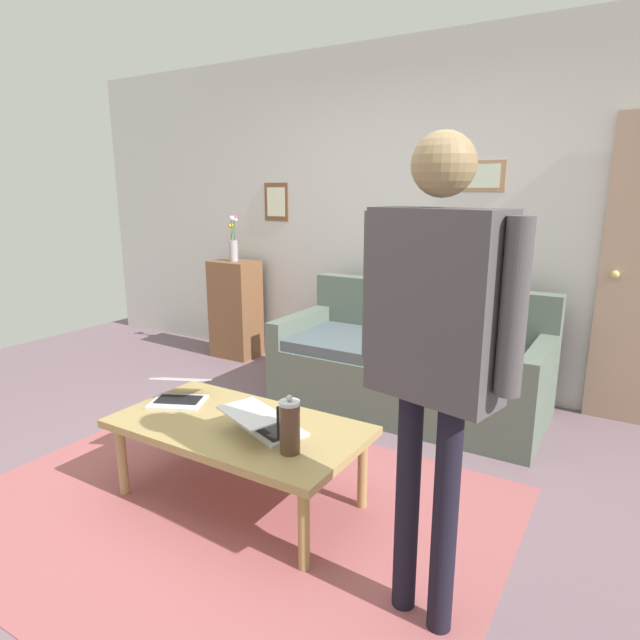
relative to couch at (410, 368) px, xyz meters
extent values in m
plane|color=#725A65|center=(0.26, 1.57, -0.31)|extent=(7.68, 7.68, 0.00)
cube|color=#9F5256|center=(0.27, 1.70, -0.30)|extent=(2.63, 2.03, 0.01)
cube|color=silver|center=(0.26, -0.63, 1.04)|extent=(7.04, 0.10, 2.70)
cube|color=#91724B|center=(-1.23, -0.58, 1.33)|extent=(0.23, 0.02, 0.36)
cube|color=beige|center=(-1.23, -0.57, 1.33)|extent=(0.17, 0.00, 0.27)
cube|color=#A97B58|center=(-0.28, -0.58, 1.36)|extent=(0.32, 0.02, 0.22)
cube|color=silver|center=(-0.28, -0.57, 1.36)|extent=(0.24, 0.00, 0.17)
cube|color=brown|center=(1.58, -0.58, 1.15)|extent=(0.26, 0.02, 0.34)
cube|color=silver|center=(1.58, -0.57, 1.15)|extent=(0.20, 0.00, 0.26)
sphere|color=tan|center=(-1.21, -0.50, 0.71)|extent=(0.06, 0.06, 0.06)
cube|color=#566357|center=(0.00, 0.04, -0.10)|extent=(1.89, 0.87, 0.42)
cube|color=#4B565D|center=(0.00, 0.06, 0.15)|extent=(1.65, 0.79, 0.08)
cube|color=#566357|center=(0.00, -0.32, 0.34)|extent=(1.89, 0.14, 0.46)
cube|color=#566357|center=(-0.89, 0.04, 0.21)|extent=(0.12, 0.87, 0.20)
cube|color=#566357|center=(0.89, 0.04, 0.21)|extent=(0.12, 0.87, 0.20)
cube|color=#9F8550|center=(0.27, 1.60, 0.10)|extent=(1.27, 0.68, 0.04)
cylinder|color=#9B7D4A|center=(-0.29, 1.87, -0.11)|extent=(0.05, 0.05, 0.39)
cylinder|color=tan|center=(0.84, 1.87, -0.11)|extent=(0.05, 0.05, 0.39)
cylinder|color=#A5804F|center=(-0.29, 1.33, -0.11)|extent=(0.05, 0.05, 0.39)
cylinder|color=#A2854A|center=(0.84, 1.33, -0.11)|extent=(0.05, 0.05, 0.39)
cube|color=silver|center=(0.73, 1.57, 0.13)|extent=(0.35, 0.32, 0.01)
cube|color=black|center=(0.74, 1.55, 0.13)|extent=(0.27, 0.22, 0.00)
cube|color=silver|center=(0.76, 1.50, 0.23)|extent=(0.34, 0.30, 0.07)
cube|color=white|center=(0.76, 1.50, 0.23)|extent=(0.31, 0.27, 0.06)
cube|color=silver|center=(0.08, 1.57, 0.13)|extent=(0.39, 0.33, 0.01)
cube|color=black|center=(0.09, 1.59, 0.13)|extent=(0.31, 0.23, 0.00)
cube|color=silver|center=(0.12, 1.67, 0.24)|extent=(0.39, 0.32, 0.01)
cube|color=#A9D6E5|center=(0.12, 1.67, 0.24)|extent=(0.35, 0.28, 0.00)
cylinder|color=#4C3323|center=(-0.12, 1.72, 0.23)|extent=(0.09, 0.09, 0.23)
cylinder|color=#B7B7BC|center=(-0.12, 1.72, 0.36)|extent=(0.09, 0.09, 0.02)
sphere|color=#B2B2B7|center=(-0.12, 1.72, 0.38)|extent=(0.03, 0.03, 0.03)
cube|color=black|center=(-0.06, 1.72, 0.25)|extent=(0.01, 0.01, 0.16)
cube|color=brown|center=(1.91, -0.34, 0.15)|extent=(0.42, 0.32, 0.92)
cylinder|color=#A49CA6|center=(1.91, -0.34, 0.71)|extent=(0.08, 0.08, 0.19)
cylinder|color=#3D7038|center=(1.90, -0.33, 0.90)|extent=(0.02, 0.01, 0.20)
sphere|color=silver|center=(1.90, -0.32, 1.01)|extent=(0.05, 0.05, 0.05)
cylinder|color=#3D7038|center=(1.90, -0.35, 0.91)|extent=(0.02, 0.02, 0.21)
sphere|color=#E5485B|center=(1.89, -0.36, 1.02)|extent=(0.03, 0.03, 0.03)
cylinder|color=#3D7038|center=(1.93, -0.33, 0.87)|extent=(0.01, 0.02, 0.14)
sphere|color=gold|center=(1.93, -0.33, 0.94)|extent=(0.05, 0.05, 0.05)
cylinder|color=#3D7038|center=(1.90, -0.35, 0.90)|extent=(0.02, 0.02, 0.19)
sphere|color=silver|center=(1.89, -0.36, 0.99)|extent=(0.04, 0.04, 0.04)
cylinder|color=#3D7038|center=(1.93, -0.35, 0.87)|extent=(0.01, 0.02, 0.14)
sphere|color=yellow|center=(1.93, -0.35, 0.94)|extent=(0.05, 0.05, 0.05)
cylinder|color=black|center=(-0.88, 1.88, 0.14)|extent=(0.09, 0.09, 0.88)
cylinder|color=black|center=(-0.73, 1.84, 0.14)|extent=(0.09, 0.09, 0.88)
cube|color=#484245|center=(-0.81, 1.86, 0.89)|extent=(0.47, 0.29, 0.63)
cylinder|color=#484245|center=(-1.06, 1.92, 0.92)|extent=(0.10, 0.10, 0.53)
cylinder|color=#484245|center=(-0.55, 1.80, 0.92)|extent=(0.10, 0.10, 0.53)
sphere|color=#8F724E|center=(-0.81, 1.86, 1.33)|extent=(0.20, 0.20, 0.20)
camera|label=1|loc=(-1.37, 3.52, 1.26)|focal=30.18mm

